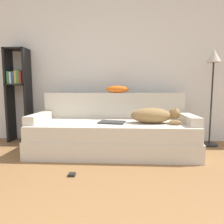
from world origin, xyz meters
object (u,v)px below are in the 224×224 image
(couch, at_px, (112,137))
(laptop, at_px, (112,122))
(power_adapter, at_px, (72,175))
(dog, at_px, (154,115))
(throw_pillow, at_px, (117,89))
(bookshelf, at_px, (18,89))
(floor_lamp, at_px, (213,72))

(couch, height_order, laptop, laptop)
(laptop, height_order, power_adapter, laptop)
(dog, distance_m, throw_pillow, 0.75)
(bookshelf, relative_size, power_adapter, 22.48)
(power_adapter, bearing_deg, bookshelf, 132.65)
(laptop, xyz_separation_m, power_adapter, (-0.37, -0.74, -0.42))
(floor_lamp, bearing_deg, dog, -153.03)
(dog, relative_size, laptop, 1.69)
(laptop, bearing_deg, bookshelf, 170.87)
(floor_lamp, bearing_deg, power_adapter, -146.79)
(throw_pillow, distance_m, power_adapter, 1.53)
(bookshelf, bearing_deg, dog, -15.12)
(couch, bearing_deg, power_adapter, -114.54)
(dog, xyz_separation_m, floor_lamp, (0.95, 0.48, 0.61))
(laptop, height_order, floor_lamp, floor_lamp)
(couch, height_order, bookshelf, bookshelf)
(dog, bearing_deg, couch, 173.45)
(dog, height_order, laptop, dog)
(dog, distance_m, bookshelf, 2.26)
(couch, relative_size, laptop, 5.69)
(bookshelf, bearing_deg, laptop, -20.46)
(couch, xyz_separation_m, laptop, (-0.00, -0.08, 0.23))
(laptop, distance_m, power_adapter, 0.93)
(floor_lamp, distance_m, power_adapter, 2.51)
(dog, bearing_deg, bookshelf, 164.88)
(throw_pillow, bearing_deg, floor_lamp, 1.90)
(dog, xyz_separation_m, power_adapter, (-0.93, -0.75, -0.52))
(couch, bearing_deg, floor_lamp, 15.49)
(dog, distance_m, floor_lamp, 1.23)
(laptop, xyz_separation_m, throw_pillow, (0.06, 0.45, 0.44))
(dog, relative_size, floor_lamp, 0.44)
(dog, relative_size, power_adapter, 9.55)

